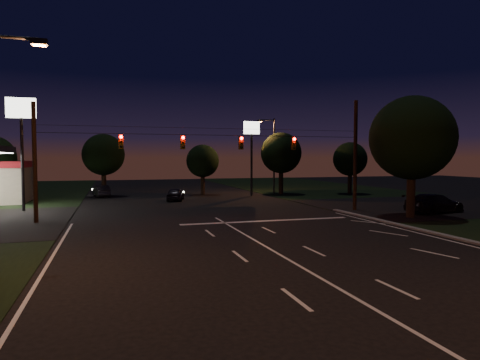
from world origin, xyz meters
name	(u,v)px	position (x,y,z in m)	size (l,w,h in m)	color
ground	(296,264)	(0.00, 0.00, 0.00)	(140.00, 140.00, 0.00)	black
cross_street_right	(427,206)	(20.00, 16.00, 0.00)	(20.00, 16.00, 0.02)	black
center_line	(386,316)	(0.00, -6.00, 0.01)	(0.14, 40.00, 0.01)	silver
stop_bar	(267,221)	(3.00, 11.50, 0.01)	(12.00, 0.50, 0.01)	silver
utility_pole_right	(355,210)	(12.00, 15.00, 0.00)	(0.30, 0.30, 9.00)	black
utility_pole_left	(36,223)	(-12.00, 15.00, 0.00)	(0.28, 0.28, 8.00)	black
signal_span	(213,142)	(0.00, 14.96, 5.50)	(24.00, 0.40, 1.56)	black
pole_sign_left_near	(21,125)	(-14.00, 22.00, 6.98)	(2.20, 0.30, 9.10)	black
pole_sign_right	(252,141)	(8.00, 30.00, 6.24)	(1.80, 0.30, 8.40)	black
street_light_right_far	(272,150)	(11.24, 32.00, 5.24)	(2.20, 0.35, 9.00)	black
tree_right_near	(411,139)	(13.53, 10.17, 5.68)	(6.00, 6.00, 8.76)	black
tree_far_b	(104,155)	(-7.98, 34.13, 4.61)	(4.60, 4.60, 6.98)	black
tree_far_c	(203,161)	(3.02, 33.10, 3.90)	(3.80, 3.80, 5.86)	black
tree_far_d	(281,154)	(12.02, 31.13, 4.83)	(4.80, 4.80, 7.30)	black
tree_far_e	(350,160)	(20.02, 29.11, 4.11)	(4.00, 4.00, 6.18)	black
car_oncoming_a	(175,194)	(-1.00, 27.33, 0.65)	(1.53, 3.80, 1.30)	black
car_oncoming_b	(101,191)	(-8.30, 33.98, 0.64)	(1.35, 3.87, 1.28)	black
car_cross	(434,203)	(16.99, 11.63, 0.77)	(2.14, 5.28, 1.53)	black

